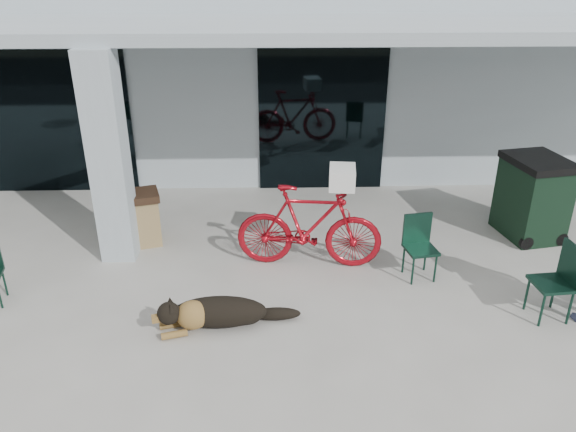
{
  "coord_description": "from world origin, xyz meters",
  "views": [
    {
      "loc": [
        0.86,
        -5.42,
        4.24
      ],
      "look_at": [
        1.05,
        1.5,
        1.0
      ],
      "focal_mm": 35.0,
      "sensor_mm": 36.0,
      "label": 1
    }
  ],
  "objects_px": {
    "bicycle": "(309,226)",
    "cafe_chair_far_a": "(421,249)",
    "trash_receptacle": "(144,218)",
    "wheeled_bin": "(532,197)",
    "dog": "(220,310)",
    "cafe_chair_far_b": "(552,283)"
  },
  "relations": [
    {
      "from": "bicycle",
      "to": "cafe_chair_far_a",
      "type": "distance_m",
      "value": 1.62
    },
    {
      "from": "trash_receptacle",
      "to": "wheeled_bin",
      "type": "height_order",
      "value": "wheeled_bin"
    },
    {
      "from": "cafe_chair_far_a",
      "to": "trash_receptacle",
      "type": "height_order",
      "value": "cafe_chair_far_a"
    },
    {
      "from": "dog",
      "to": "wheeled_bin",
      "type": "bearing_deg",
      "value": 10.7
    },
    {
      "from": "dog",
      "to": "cafe_chair_far_b",
      "type": "xyz_separation_m",
      "value": [
        4.16,
        0.07,
        0.28
      ]
    },
    {
      "from": "cafe_chair_far_b",
      "to": "wheeled_bin",
      "type": "height_order",
      "value": "wheeled_bin"
    },
    {
      "from": "trash_receptacle",
      "to": "bicycle",
      "type": "bearing_deg",
      "value": -17.0
    },
    {
      "from": "dog",
      "to": "cafe_chair_far_a",
      "type": "relative_size",
      "value": 1.46
    },
    {
      "from": "cafe_chair_far_b",
      "to": "bicycle",
      "type": "bearing_deg",
      "value": -120.88
    },
    {
      "from": "cafe_chair_far_a",
      "to": "cafe_chair_far_b",
      "type": "relative_size",
      "value": 0.91
    },
    {
      "from": "dog",
      "to": "cafe_chair_far_b",
      "type": "bearing_deg",
      "value": -14.39
    },
    {
      "from": "dog",
      "to": "wheeled_bin",
      "type": "distance_m",
      "value": 5.44
    },
    {
      "from": "bicycle",
      "to": "dog",
      "type": "bearing_deg",
      "value": 147.79
    },
    {
      "from": "cafe_chair_far_b",
      "to": "cafe_chair_far_a",
      "type": "bearing_deg",
      "value": -131.24
    },
    {
      "from": "trash_receptacle",
      "to": "wheeled_bin",
      "type": "relative_size",
      "value": 0.66
    },
    {
      "from": "dog",
      "to": "trash_receptacle",
      "type": "xyz_separation_m",
      "value": [
        -1.38,
        2.27,
        0.21
      ]
    },
    {
      "from": "cafe_chair_far_b",
      "to": "wheeled_bin",
      "type": "xyz_separation_m",
      "value": [
        0.71,
        2.31,
        0.16
      ]
    },
    {
      "from": "bicycle",
      "to": "cafe_chair_far_a",
      "type": "bearing_deg",
      "value": -97.77
    },
    {
      "from": "cafe_chair_far_a",
      "to": "wheeled_bin",
      "type": "bearing_deg",
      "value": 21.71
    },
    {
      "from": "cafe_chair_far_a",
      "to": "cafe_chair_far_b",
      "type": "distance_m",
      "value": 1.73
    },
    {
      "from": "dog",
      "to": "cafe_chair_far_a",
      "type": "height_order",
      "value": "cafe_chair_far_a"
    },
    {
      "from": "bicycle",
      "to": "trash_receptacle",
      "type": "height_order",
      "value": "bicycle"
    }
  ]
}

